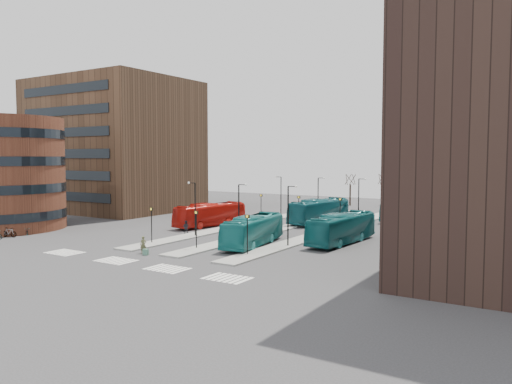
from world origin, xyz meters
The scene contains 22 objects.
ground centered at (0.00, 0.00, 0.00)m, with size 160.00×160.00×0.00m, color #2E2E31.
island_left centered at (-4.00, 30.00, 0.07)m, with size 2.50×45.00×0.15m, color gray.
island_mid centered at (2.00, 30.00, 0.07)m, with size 2.50×45.00×0.15m, color gray.
island_right centered at (8.00, 30.00, 0.07)m, with size 2.50×45.00×0.15m, color gray.
suitcase centered at (-0.53, 7.18, 0.29)m, with size 0.46×0.36×0.57m, color navy.
red_bus centered at (-7.23, 25.82, 1.53)m, with size 2.58×11.01×3.07m, color #AA140D.
teal_bus_a centered at (5.15, 16.87, 1.55)m, with size 2.60×11.10×3.09m, color #167170.
teal_bus_b centered at (3.56, 36.34, 1.67)m, with size 2.81×12.00×3.34m, color #12535C.
teal_bus_c centered at (12.42, 22.89, 1.59)m, with size 2.68×11.44×3.19m, color #135C5F.
teal_bus_d centered at (12.03, 45.16, 1.49)m, with size 2.50×10.68×2.98m, color #166D70.
traveller centered at (-1.32, 7.68, 0.82)m, with size 0.60×0.39×1.63m, color #4E5030.
commuter_a centered at (-5.81, 19.19, 0.79)m, with size 0.76×0.60×1.57m, color black.
commuter_b centered at (3.56, 17.31, 0.85)m, with size 1.00×0.42×1.70m, color black.
commuter_c centered at (4.48, 17.36, 0.76)m, with size 0.99×0.57×1.53m, color black.
bicycle_mid centered at (-21.00, 6.41, 0.56)m, with size 0.52×1.85×1.11m, color gray.
bicycle_far centered at (-21.00, 8.55, 0.40)m, with size 0.53×1.53×0.80m, color gray.
crosswalk_stripes centered at (1.75, 4.00, 0.01)m, with size 22.35×2.40×0.01m.
round_building centered at (-28.00, 10.00, 6.99)m, with size 15.16×15.16×14.00m.
office_block centered at (-34.00, 33.98, 11.00)m, with size 25.00×20.12×22.00m.
sign_poles centered at (1.60, 23.00, 2.41)m, with size 12.45×22.12×3.65m.
lamp_posts centered at (2.64, 28.00, 3.58)m, with size 14.04×20.24×6.12m.
bare_trees centered at (2.67, 62.67, 2.72)m, with size 10.97×8.14×5.90m.
Camera 1 is at (32.44, -26.13, 9.11)m, focal length 35.00 mm.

